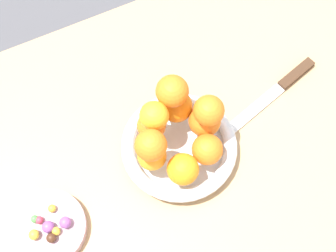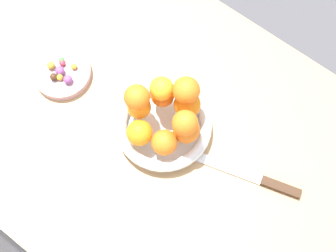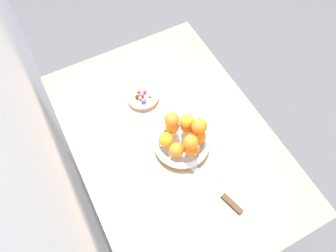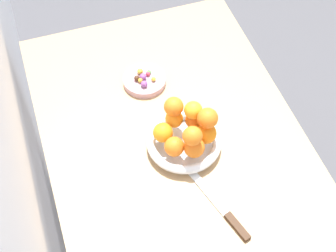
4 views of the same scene
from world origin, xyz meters
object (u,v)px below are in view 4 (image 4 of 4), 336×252
orange_6 (192,136)px  candy_ball_3 (144,84)px  candy_dish (145,80)px  orange_9 (208,118)px  candy_ball_0 (148,74)px  candy_ball_2 (137,78)px  candy_ball_1 (154,79)px  candy_ball_7 (143,77)px  orange_5 (194,120)px  candy_ball_5 (140,71)px  orange_1 (163,133)px  orange_2 (174,147)px  orange_4 (206,133)px  orange_7 (174,107)px  orange_3 (194,147)px  orange_0 (174,119)px  candy_ball_4 (149,72)px  candy_ball_6 (140,81)px  dining_table (173,152)px  orange_8 (193,110)px  fruit_bowl (184,143)px  knife (223,210)px

orange_6 → candy_ball_3: bearing=9.2°
candy_dish → orange_9: 0.33m
candy_ball_0 → orange_9: bearing=-164.4°
candy_ball_3 → candy_ball_2: bearing=24.7°
candy_ball_1 → candy_ball_7: 0.03m
orange_5 → candy_ball_0: 0.26m
orange_5 → candy_ball_5: bearing=18.1°
orange_1 → orange_2: size_ratio=1.01×
orange_4 → orange_7: orange_7 is taller
orange_3 → orange_7: size_ratio=1.06×
orange_0 → candy_ball_4: orange_0 is taller
candy_dish → orange_6: orange_6 is taller
candy_ball_7 → candy_ball_6: bearing=128.8°
candy_dish → dining_table: bearing=-175.2°
candy_ball_2 → orange_2: bearing=-176.5°
orange_0 → orange_3: size_ratio=0.89×
candy_dish → candy_ball_2: size_ratio=7.74×
orange_7 → orange_8: bearing=-120.4°
dining_table → candy_ball_2: candy_ball_2 is taller
candy_ball_6 → fruit_bowl: bearing=-168.7°
candy_ball_0 → candy_ball_4: (0.01, -0.01, -0.00)m
orange_1 → candy_ball_1: orange_1 is taller
candy_ball_3 → candy_ball_5: bearing=-3.6°
candy_ball_0 → candy_ball_2: size_ratio=0.79×
orange_1 → candy_ball_0: 0.27m
dining_table → fruit_bowl: (-0.05, -0.02, 0.11)m
candy_ball_3 → candy_ball_5: (0.06, -0.00, -0.00)m
candy_ball_2 → orange_5: bearing=-156.4°
candy_ball_1 → candy_ball_5: bearing=35.4°
orange_2 → orange_4: size_ratio=0.94×
orange_0 → candy_ball_6: bearing=11.8°
candy_ball_2 → candy_ball_4: size_ratio=1.26×
orange_1 → orange_5: orange_1 is taller
orange_1 → orange_6: size_ratio=1.05×
orange_4 → candy_ball_4: orange_4 is taller
candy_ball_3 → candy_ball_4: (0.05, -0.03, -0.00)m
orange_3 → candy_ball_7: orange_3 is taller
orange_2 → orange_6: bearing=-115.1°
orange_2 → orange_3: orange_3 is taller
orange_3 → orange_5: size_ratio=1.12×
candy_dish → orange_7: orange_7 is taller
candy_dish → candy_ball_7: 0.02m
orange_7 → candy_ball_2: size_ratio=3.17×
orange_5 → candy_ball_4: size_ratio=3.79×
orange_4 → orange_6: orange_6 is taller
orange_0 → orange_1: (-0.04, 0.05, 0.00)m
candy_dish → knife: 0.52m
orange_1 → candy_ball_5: orange_1 is taller
fruit_bowl → orange_5: size_ratio=4.09×
orange_4 → orange_5: bearing=14.0°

